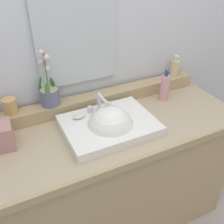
{
  "coord_description": "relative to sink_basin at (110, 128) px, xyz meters",
  "views": [
    {
      "loc": [
        -0.53,
        -1.05,
        1.7
      ],
      "look_at": [
        -0.02,
        -0.01,
        0.94
      ],
      "focal_mm": 41.17,
      "sensor_mm": 36.0,
      "label": 1
    }
  ],
  "objects": [
    {
      "name": "potted_plant",
      "position": [
        -0.24,
        0.28,
        0.14
      ],
      "size": [
        0.11,
        0.12,
        0.33
      ],
      "color": "slate",
      "rests_on": "back_ledge"
    },
    {
      "name": "soap_bar",
      "position": [
        -0.14,
        0.11,
        0.05
      ],
      "size": [
        0.07,
        0.04,
        0.02
      ],
      "primitive_type": "ellipsoid",
      "color": "beige",
      "rests_on": "sink_basin"
    },
    {
      "name": "wall_back",
      "position": [
        0.04,
        0.44,
        0.37
      ],
      "size": [
        3.29,
        0.2,
        2.48
      ],
      "primitive_type": "cube",
      "color": "silver",
      "rests_on": "ground"
    },
    {
      "name": "lotion_bottle",
      "position": [
        0.46,
        0.14,
        0.07
      ],
      "size": [
        0.06,
        0.06,
        0.21
      ],
      "color": "#D393A2",
      "rests_on": "vanity_cabinet"
    },
    {
      "name": "mirror",
      "position": [
        -0.04,
        0.33,
        0.39
      ],
      "size": [
        0.46,
        0.02,
        0.5
      ],
      "primitive_type": "cube",
      "color": "silver"
    },
    {
      "name": "vanity_cabinet",
      "position": [
        0.04,
        0.03,
        -0.44
      ],
      "size": [
        1.48,
        0.6,
        0.85
      ],
      "color": "tan",
      "rests_on": "ground"
    },
    {
      "name": "tumbler_cup",
      "position": [
        -0.46,
        0.28,
        0.11
      ],
      "size": [
        0.08,
        0.08,
        0.09
      ],
      "primitive_type": "cylinder",
      "color": "tan",
      "rests_on": "back_ledge"
    },
    {
      "name": "back_ledge",
      "position": [
        0.04,
        0.27,
        0.02
      ],
      "size": [
        1.4,
        0.1,
        0.08
      ],
      "primitive_type": "cube",
      "color": "tan",
      "rests_on": "vanity_cabinet"
    },
    {
      "name": "sink_basin",
      "position": [
        0.0,
        0.0,
        0.0
      ],
      "size": [
        0.49,
        0.37,
        0.28
      ],
      "color": "white",
      "rests_on": "vanity_cabinet"
    },
    {
      "name": "floor",
      "position": [
        0.04,
        0.03,
        -0.92
      ],
      "size": [
        3.29,
        3.77,
        0.1
      ],
      "primitive_type": "cube",
      "color": "#B6ACAA",
      "rests_on": "ground"
    },
    {
      "name": "soap_dispenser",
      "position": [
        0.63,
        0.28,
        0.12
      ],
      "size": [
        0.06,
        0.06,
        0.15
      ],
      "color": "#D5B789",
      "rests_on": "back_ledge"
    }
  ]
}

